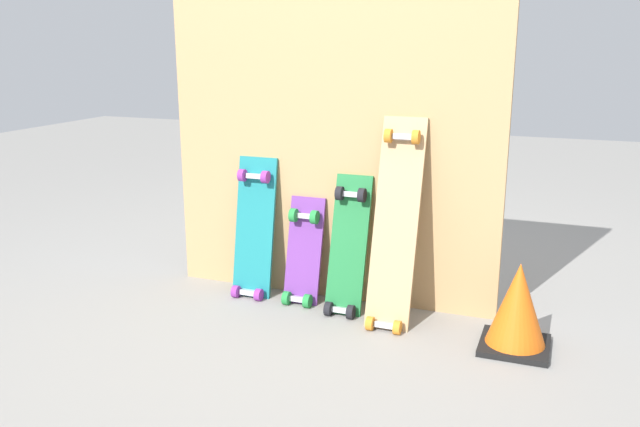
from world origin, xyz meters
TOP-DOWN VIEW (x-y plane):
  - ground_plane at (0.00, 0.00)m, footprint 12.00×12.00m
  - plywood_wall_panel at (0.00, 0.07)m, footprint 1.57×0.04m
  - skateboard_teal at (-0.35, -0.03)m, footprint 0.19×0.20m
  - skateboard_purple at (-0.10, -0.04)m, footprint 0.17×0.19m
  - skateboard_green at (0.13, -0.06)m, footprint 0.17×0.24m
  - skateboard_natural at (0.35, -0.10)m, footprint 0.19×0.32m
  - traffic_cone at (0.88, -0.20)m, footprint 0.27×0.27m

SIDE VIEW (x-z plane):
  - ground_plane at x=0.00m, z-range 0.00..0.00m
  - traffic_cone at x=0.88m, z-range 0.00..0.35m
  - skateboard_purple at x=-0.10m, z-range -0.07..0.49m
  - skateboard_green at x=0.13m, z-range -0.07..0.61m
  - skateboard_teal at x=-0.35m, z-range -0.07..0.66m
  - skateboard_natural at x=0.35m, z-range -0.07..0.88m
  - plywood_wall_panel at x=0.00m, z-range 0.00..1.50m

